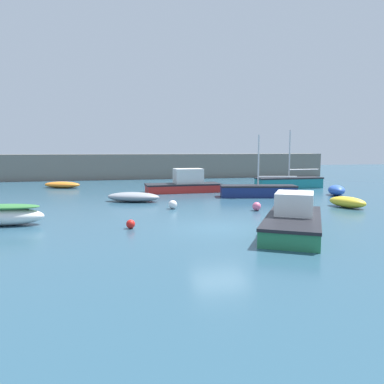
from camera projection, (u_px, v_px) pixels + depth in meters
ground_plane at (220, 231)px, 16.71m from camera, size 120.00×120.00×0.20m
harbor_breakwater at (150, 166)px, 45.12m from camera, size 44.07×2.74×2.93m
dinghy_near_pier at (347, 202)px, 22.67m from camera, size 1.89×2.64×0.66m
rowboat_white_midwater at (133, 197)px, 25.19m from camera, size 3.87×2.65×0.64m
fishing_dinghy_green at (336, 190)px, 28.63m from camera, size 1.88×2.41×0.78m
sailboat_short_mast at (258, 191)px, 27.70m from camera, size 5.76×2.69×4.56m
rowboat_with_red_cover at (5, 215)px, 17.35m from camera, size 3.66×1.66×0.98m
motorboat_grey_hull at (294, 219)px, 15.87m from camera, size 5.02×6.40×1.68m
motorboat_with_cabin at (185, 184)px, 30.74m from camera, size 6.17×2.36×1.93m
sailboat_twin_hulled at (289, 182)px, 34.01m from camera, size 6.11×1.92×5.22m
open_tender_yellow at (62, 185)px, 34.11m from camera, size 3.66×2.58×0.58m
mooring_buoy_pink at (257, 206)px, 21.49m from camera, size 0.49×0.49×0.49m
mooring_buoy_white at (173, 205)px, 22.14m from camera, size 0.51×0.51×0.51m
mooring_buoy_red at (131, 224)px, 16.65m from camera, size 0.40×0.40×0.40m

